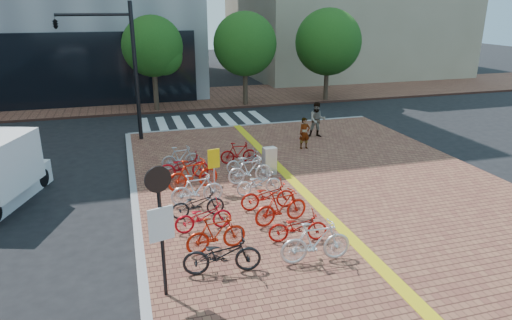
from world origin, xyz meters
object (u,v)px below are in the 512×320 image
object	(u,v)px
bike_0	(222,254)
notice_sign	(161,217)
bike_4	(197,189)
pedestrian_a	(305,133)
bike_14	(245,161)
pedestrian_b	(317,120)
bike_7	(181,158)
utility_box	(269,161)
bike_3	(198,204)
yellow_sign	(214,162)
bike_5	(193,174)
bike_2	(203,216)
bike_15	(239,153)
bike_13	(250,170)
bike_1	(216,234)
traffic_light_pole	(100,47)
bike_12	(259,183)
bike_8	(316,242)
bike_11	(268,195)
bike_10	(281,207)
bike_6	(184,166)
bike_9	(298,227)

from	to	relation	value
bike_0	notice_sign	bearing A→B (deg)	118.71
bike_4	pedestrian_a	distance (m)	7.75
bike_14	pedestrian_b	size ratio (longest dim) A/B	0.93
bike_7	utility_box	bearing A→B (deg)	-123.24
bike_3	bike_7	distance (m)	4.77
bike_14	pedestrian_a	size ratio (longest dim) A/B	1.12
bike_3	yellow_sign	xyz separation A→B (m)	(0.93, 1.91, 0.68)
pedestrian_b	bike_5	bearing A→B (deg)	-130.18
bike_2	yellow_sign	size ratio (longest dim) A/B	1.07
bike_15	notice_sign	bearing A→B (deg)	160.42
bike_13	bike_1	bearing A→B (deg)	150.16
bike_2	bike_15	world-z (taller)	bike_15
bike_15	traffic_light_pole	world-z (taller)	traffic_light_pole
bike_2	yellow_sign	distance (m)	3.09
pedestrian_a	traffic_light_pole	bearing A→B (deg)	152.96
bike_15	yellow_sign	xyz separation A→B (m)	(-1.62, -2.82, 0.66)
bike_2	bike_12	xyz separation A→B (m)	(2.41, 2.21, -0.03)
pedestrian_b	utility_box	distance (m)	6.10
bike_8	bike_15	size ratio (longest dim) A/B	1.24
bike_11	bike_14	world-z (taller)	bike_11
bike_11	utility_box	size ratio (longest dim) A/B	1.66
pedestrian_b	bike_15	bearing A→B (deg)	-135.41
bike_5	bike_11	distance (m)	3.22
bike_5	bike_8	distance (m)	6.39
bike_4	bike_11	distance (m)	2.43
bike_1	bike_3	distance (m)	2.27
pedestrian_b	yellow_sign	size ratio (longest dim) A/B	1.10
bike_1	bike_5	xyz separation A→B (m)	(0.08, 4.64, 0.06)
utility_box	notice_sign	world-z (taller)	notice_sign
bike_10	bike_3	bearing A→B (deg)	53.25
bike_12	notice_sign	xyz separation A→B (m)	(-3.85, -5.22, 1.61)
bike_5	bike_15	world-z (taller)	bike_5
pedestrian_b	notice_sign	world-z (taller)	notice_sign
pedestrian_b	notice_sign	bearing A→B (deg)	-113.71
bike_0	notice_sign	world-z (taller)	notice_sign
bike_5	bike_6	distance (m)	1.19
bike_5	traffic_light_pole	bearing A→B (deg)	11.71
bike_9	utility_box	distance (m)	5.59
traffic_light_pole	bike_2	bearing A→B (deg)	-75.28
bike_3	bike_14	bearing A→B (deg)	-37.46
bike_1	bike_14	bearing A→B (deg)	-29.68
bike_13	notice_sign	xyz separation A→B (m)	(-3.84, -6.36, 1.52)
bike_9	bike_10	distance (m)	1.22
bike_0	bike_5	distance (m)	5.77
bike_1	bike_7	world-z (taller)	bike_1
yellow_sign	bike_7	bearing A→B (deg)	106.70
bike_4	pedestrian_a	world-z (taller)	pedestrian_a
bike_4	bike_12	distance (m)	2.28
bike_0	traffic_light_pole	size ratio (longest dim) A/B	0.30
yellow_sign	bike_15	bearing A→B (deg)	60.07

